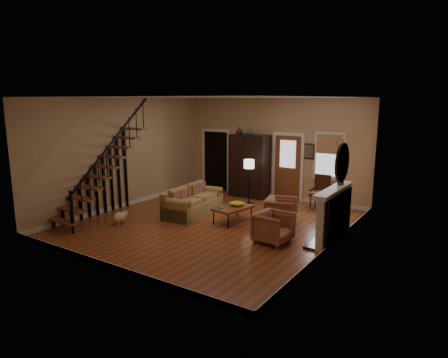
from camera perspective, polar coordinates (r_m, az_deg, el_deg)
The scene contains 15 objects.
room at distance 12.03m, azimuth 1.55°, elevation 2.99°, with size 7.00×7.33×3.30m.
staircase at distance 11.29m, azimuth -17.22°, elevation 2.42°, with size 0.94×2.80×3.20m, color brown, non-canonical shape.
fireplace at distance 9.59m, azimuth 15.64°, elevation -4.29°, with size 0.33×1.95×2.30m.
armoire at distance 13.42m, azimuth 3.65°, elevation 1.88°, with size 1.30×0.60×2.10m, color black, non-canonical shape.
vase_a at distance 13.37m, azimuth 2.19°, elevation 6.93°, with size 0.24×0.24×0.25m, color #4C2619.
vase_b at distance 13.17m, azimuth 3.69°, elevation 6.76°, with size 0.20×0.20×0.21m, color #334C60.
sofa at distance 11.47m, azimuth -4.42°, elevation -3.21°, with size 0.87×2.02×0.75m, color #A3864A, non-canonical shape.
coffee_table at distance 10.76m, azimuth 1.27°, elevation -5.08°, with size 0.64×1.10×0.42m, color brown, non-canonical shape.
bowl at distance 10.78m, azimuth 1.93°, elevation -3.62°, with size 0.38×0.38×0.09m, color gold.
books at distance 10.51m, azimuth -0.15°, elevation -4.13°, with size 0.20×0.28×0.05m, color beige, non-canonical shape.
armchair_left at distance 9.32m, azimuth 7.05°, elevation -6.87°, with size 0.75×0.78×0.71m, color brown.
armchair_right at distance 10.62m, azimuth 8.17°, elevation -4.57°, with size 0.77×0.79×0.72m, color brown.
floor_lamp at distance 12.48m, azimuth 3.57°, elevation -0.44°, with size 0.32×0.32×1.42m, color black, non-canonical shape.
side_chair at distance 12.29m, azimuth 13.50°, elevation -1.86°, with size 0.54×0.54×1.02m, color #3B1D13, non-canonical shape.
dog at distance 10.94m, azimuth -14.73°, elevation -5.41°, with size 0.27×0.46×0.34m, color beige, non-canonical shape.
Camera 1 is at (5.90, -8.33, 3.25)m, focal length 32.00 mm.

